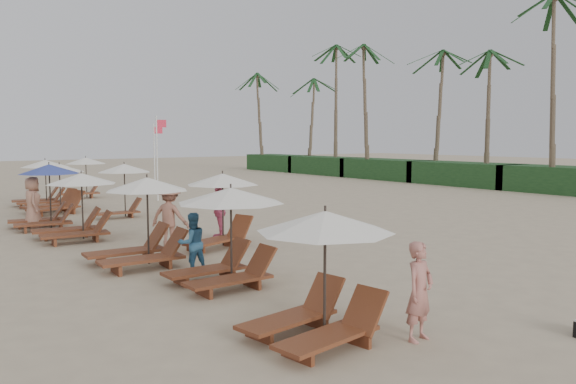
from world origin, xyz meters
TOP-DOWN VIEW (x-y plane):
  - ground at (0.00, 0.00)m, footprint 160.00×160.00m
  - shrub_hedge at (22.00, 14.50)m, footprint 3.20×53.00m
  - palm_row at (21.91, 15.40)m, footprint 7.00×52.00m
  - lounger_station_0 at (-5.64, -3.10)m, footprint 2.56×2.28m
  - lounger_station_1 at (-5.13, 0.82)m, footprint 2.66×2.44m
  - lounger_station_2 at (-5.94, 3.86)m, footprint 2.65×2.16m
  - lounger_station_3 at (-6.24, 8.62)m, footprint 2.69×2.25m
  - lounger_station_4 at (-6.50, 11.67)m, footprint 2.56×2.16m
  - lounger_station_5 at (-5.16, 15.91)m, footprint 2.74×2.64m
  - lounger_station_6 at (-5.05, 18.82)m, footprint 2.69×2.27m
  - inland_station_0 at (-3.04, 4.76)m, footprint 2.79×2.24m
  - inland_station_1 at (-3.12, 12.89)m, footprint 2.51×2.24m
  - inland_station_2 at (-2.23, 21.68)m, footprint 2.82×2.24m
  - beachgoer_near at (-4.26, -4.10)m, footprint 0.65×0.49m
  - beachgoer_mid_a at (-5.17, 2.28)m, footprint 0.74×0.58m
  - beachgoer_mid_b at (-4.24, 5.65)m, footprint 1.29×1.40m
  - beachgoer_far_a at (-2.28, 6.12)m, footprint 0.97×1.15m
  - beachgoer_far_b at (-6.77, 12.12)m, footprint 0.72×0.99m
  - flag_pole_near at (0.62, 17.97)m, footprint 0.60×0.08m
  - flag_pole_far at (2.27, 22.29)m, footprint 0.59×0.08m

SIDE VIEW (x-z plane):
  - ground at x=0.00m, z-range 0.00..0.00m
  - beachgoer_mid_a at x=-5.17m, z-range 0.00..1.49m
  - shrub_hedge at x=22.00m, z-range 0.00..1.60m
  - beachgoer_near at x=-4.26m, z-range 0.00..1.63m
  - beachgoer_far_a at x=-2.28m, z-range 0.00..1.84m
  - beachgoer_far_b at x=-6.77m, z-range 0.00..1.89m
  - beachgoer_mid_b at x=-4.24m, z-range 0.00..1.89m
  - lounger_station_5 at x=-5.16m, z-range -0.11..2.05m
  - lounger_station_3 at x=-6.24m, z-range -0.05..2.12m
  - lounger_station_2 at x=-5.94m, z-range -0.10..2.18m
  - lounger_station_6 at x=-5.05m, z-range -0.05..2.20m
  - lounger_station_0 at x=-5.64m, z-range 0.05..2.17m
  - lounger_station_4 at x=-6.50m, z-range -0.05..2.30m
  - lounger_station_1 at x=-5.13m, z-range 0.06..2.26m
  - inland_station_2 at x=-2.23m, z-range 0.19..2.42m
  - inland_station_0 at x=-3.04m, z-range 0.22..2.45m
  - inland_station_1 at x=-3.12m, z-range 0.38..2.60m
  - flag_pole_far at x=2.27m, z-range 0.24..4.42m
  - flag_pole_near at x=0.62m, z-range 0.24..4.71m
  - palm_row at x=21.91m, z-range 3.76..16.06m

